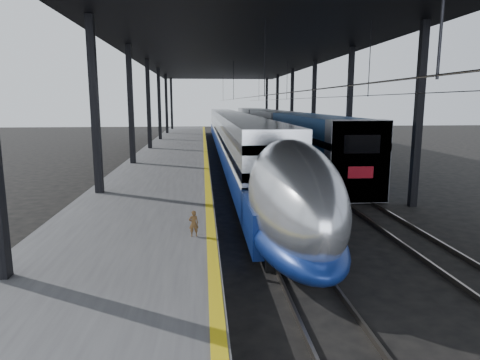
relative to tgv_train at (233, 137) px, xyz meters
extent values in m
plane|color=black|center=(-2.00, -25.84, -1.93)|extent=(160.00, 160.00, 0.00)
cube|color=#4C4C4F|center=(-5.50, -5.84, -1.43)|extent=(6.00, 80.00, 1.00)
cube|color=yellow|center=(-2.70, -5.84, -0.92)|extent=(0.30, 80.00, 0.01)
cube|color=slate|center=(-0.72, -5.84, -1.85)|extent=(0.08, 80.00, 0.16)
cube|color=slate|center=(0.72, -5.84, -1.85)|extent=(0.08, 80.00, 0.16)
cube|color=slate|center=(4.28, -5.84, -1.85)|extent=(0.08, 80.00, 0.16)
cube|color=slate|center=(5.72, -5.84, -1.85)|extent=(0.08, 80.00, 0.16)
cube|color=black|center=(-7.80, -20.84, 2.57)|extent=(0.35, 0.35, 9.00)
cube|color=black|center=(7.60, -20.84, 2.57)|extent=(0.35, 0.35, 9.00)
cube|color=black|center=(-7.80, -10.84, 2.57)|extent=(0.35, 0.35, 9.00)
cube|color=black|center=(7.60, -10.84, 2.57)|extent=(0.35, 0.35, 9.00)
cube|color=black|center=(-7.80, -0.84, 2.57)|extent=(0.35, 0.35, 9.00)
cube|color=black|center=(7.60, -0.84, 2.57)|extent=(0.35, 0.35, 9.00)
cube|color=black|center=(-7.80, 9.16, 2.57)|extent=(0.35, 0.35, 9.00)
cube|color=black|center=(7.60, 9.16, 2.57)|extent=(0.35, 0.35, 9.00)
cube|color=black|center=(-7.80, 19.16, 2.57)|extent=(0.35, 0.35, 9.00)
cube|color=black|center=(7.60, 19.16, 2.57)|extent=(0.35, 0.35, 9.00)
cube|color=black|center=(-7.80, 29.16, 2.57)|extent=(0.35, 0.35, 9.00)
cube|color=black|center=(7.60, 29.16, 2.57)|extent=(0.35, 0.35, 9.00)
cube|color=black|center=(-0.10, -5.84, 7.32)|extent=(18.00, 75.00, 0.45)
cylinder|color=slate|center=(0.00, -5.84, 3.57)|extent=(0.03, 74.00, 0.03)
cylinder|color=slate|center=(5.00, -5.84, 3.57)|extent=(0.03, 74.00, 0.03)
cube|color=silver|center=(0.00, 4.02, 0.28)|extent=(2.78, 57.00, 3.84)
cube|color=navy|center=(0.00, 2.52, -0.92)|extent=(2.86, 62.00, 1.49)
cube|color=silver|center=(0.00, 4.02, -0.15)|extent=(2.88, 57.00, 0.10)
cube|color=black|center=(0.00, 4.02, 1.38)|extent=(2.82, 57.00, 0.40)
cube|color=black|center=(0.00, 4.02, 0.28)|extent=(2.82, 57.00, 0.40)
ellipsoid|color=silver|center=(0.00, -27.48, 0.13)|extent=(2.78, 8.40, 3.84)
ellipsoid|color=navy|center=(0.00, -27.48, -0.97)|extent=(2.86, 8.40, 1.63)
ellipsoid|color=black|center=(0.00, -30.08, 0.90)|extent=(1.44, 2.20, 0.86)
cube|color=black|center=(0.00, -27.48, -1.73)|extent=(2.11, 2.60, 0.40)
cube|color=black|center=(0.00, -5.48, -1.73)|extent=(2.11, 2.60, 0.40)
cube|color=navy|center=(5.00, -11.37, 0.26)|extent=(3.07, 18.00, 4.17)
cube|color=gray|center=(5.00, -19.77, 0.26)|extent=(3.13, 1.20, 4.22)
cube|color=black|center=(5.00, -20.39, 1.20)|extent=(1.86, 0.06, 0.93)
cube|color=#A20C19|center=(5.00, -20.39, -0.23)|extent=(1.32, 0.06, 0.60)
cube|color=gray|center=(5.00, 7.63, 0.26)|extent=(3.07, 18.00, 4.17)
cube|color=gray|center=(5.00, 26.63, 0.26)|extent=(3.07, 18.00, 4.17)
cube|color=black|center=(5.00, -17.37, -1.75)|extent=(2.41, 2.40, 0.36)
cube|color=black|center=(5.00, 4.63, -1.75)|extent=(2.41, 2.40, 0.36)
imported|color=#54391C|center=(-3.25, -28.01, -0.51)|extent=(0.33, 0.25, 0.84)
camera|label=1|loc=(-2.93, -41.07, 3.24)|focal=32.00mm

